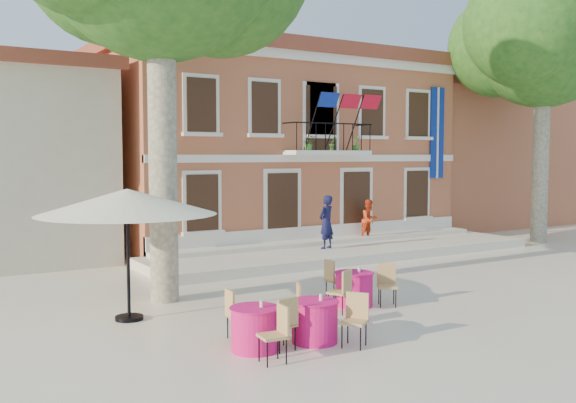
{
  "coord_description": "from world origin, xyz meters",
  "views": [
    {
      "loc": [
        -10.95,
        -12.89,
        3.42
      ],
      "look_at": [
        -0.9,
        3.5,
        2.02
      ],
      "focal_mm": 40.0,
      "sensor_mm": 36.0,
      "label": 1
    }
  ],
  "objects_px": {
    "plane_tree_east": "(544,38)",
    "pedestrian_navy": "(326,222)",
    "cafe_table_1": "(354,287)",
    "cafe_table_2": "(315,319)",
    "cafe_table_0": "(255,327)",
    "pedestrian_orange": "(369,220)",
    "patio_umbrella": "(127,202)"
  },
  "relations": [
    {
      "from": "plane_tree_east",
      "to": "pedestrian_navy",
      "type": "distance_m",
      "value": 11.46
    },
    {
      "from": "cafe_table_1",
      "to": "cafe_table_2",
      "type": "bearing_deg",
      "value": -141.23
    },
    {
      "from": "cafe_table_0",
      "to": "cafe_table_2",
      "type": "distance_m",
      "value": 1.18
    },
    {
      "from": "plane_tree_east",
      "to": "cafe_table_0",
      "type": "xyz_separation_m",
      "value": [
        -16.13,
        -6.43,
        -7.46
      ]
    },
    {
      "from": "cafe_table_2",
      "to": "plane_tree_east",
      "type": "bearing_deg",
      "value": 23.66
    },
    {
      "from": "pedestrian_orange",
      "to": "cafe_table_1",
      "type": "xyz_separation_m",
      "value": [
        -6.0,
        -6.93,
        -0.62
      ]
    },
    {
      "from": "patio_umbrella",
      "to": "pedestrian_navy",
      "type": "relative_size",
      "value": 2.06
    },
    {
      "from": "cafe_table_0",
      "to": "pedestrian_navy",
      "type": "bearing_deg",
      "value": 48.18
    },
    {
      "from": "plane_tree_east",
      "to": "pedestrian_navy",
      "type": "height_order",
      "value": "plane_tree_east"
    },
    {
      "from": "patio_umbrella",
      "to": "plane_tree_east",
      "type": "bearing_deg",
      "value": 10.48
    },
    {
      "from": "pedestrian_navy",
      "to": "cafe_table_0",
      "type": "bearing_deg",
      "value": 26.89
    },
    {
      "from": "plane_tree_east",
      "to": "cafe_table_2",
      "type": "height_order",
      "value": "plane_tree_east"
    },
    {
      "from": "pedestrian_orange",
      "to": "cafe_table_0",
      "type": "xyz_separation_m",
      "value": [
        -9.51,
        -8.68,
        -0.63
      ]
    },
    {
      "from": "cafe_table_2",
      "to": "cafe_table_1",
      "type": "bearing_deg",
      "value": 38.77
    },
    {
      "from": "pedestrian_navy",
      "to": "cafe_table_0",
      "type": "height_order",
      "value": "pedestrian_navy"
    },
    {
      "from": "patio_umbrella",
      "to": "cafe_table_0",
      "type": "xyz_separation_m",
      "value": [
        1.22,
        -3.22,
        -2.03
      ]
    },
    {
      "from": "pedestrian_orange",
      "to": "plane_tree_east",
      "type": "bearing_deg",
      "value": -24.95
    },
    {
      "from": "pedestrian_orange",
      "to": "cafe_table_1",
      "type": "height_order",
      "value": "pedestrian_orange"
    },
    {
      "from": "pedestrian_navy",
      "to": "cafe_table_0",
      "type": "distance_m",
      "value": 10.4
    },
    {
      "from": "pedestrian_navy",
      "to": "cafe_table_1",
      "type": "xyz_separation_m",
      "value": [
        -3.4,
        -5.97,
        -0.76
      ]
    },
    {
      "from": "patio_umbrella",
      "to": "pedestrian_navy",
      "type": "height_order",
      "value": "patio_umbrella"
    },
    {
      "from": "pedestrian_navy",
      "to": "cafe_table_1",
      "type": "height_order",
      "value": "pedestrian_navy"
    },
    {
      "from": "patio_umbrella",
      "to": "cafe_table_2",
      "type": "relative_size",
      "value": 1.97
    },
    {
      "from": "pedestrian_navy",
      "to": "cafe_table_2",
      "type": "distance_m",
      "value": 9.76
    },
    {
      "from": "plane_tree_east",
      "to": "pedestrian_orange",
      "type": "xyz_separation_m",
      "value": [
        -6.63,
        2.25,
        -6.83
      ]
    },
    {
      "from": "cafe_table_1",
      "to": "patio_umbrella",
      "type": "bearing_deg",
      "value": 162.75
    },
    {
      "from": "cafe_table_0",
      "to": "cafe_table_2",
      "type": "bearing_deg",
      "value": -6.13
    },
    {
      "from": "patio_umbrella",
      "to": "cafe_table_1",
      "type": "xyz_separation_m",
      "value": [
        4.73,
        -1.47,
        -2.02
      ]
    },
    {
      "from": "pedestrian_navy",
      "to": "cafe_table_2",
      "type": "bearing_deg",
      "value": 32.53
    },
    {
      "from": "pedestrian_orange",
      "to": "cafe_table_2",
      "type": "bearing_deg",
      "value": -139.58
    },
    {
      "from": "cafe_table_1",
      "to": "pedestrian_orange",
      "type": "bearing_deg",
      "value": 49.13
    },
    {
      "from": "cafe_table_0",
      "to": "cafe_table_1",
      "type": "height_order",
      "value": "same"
    }
  ]
}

